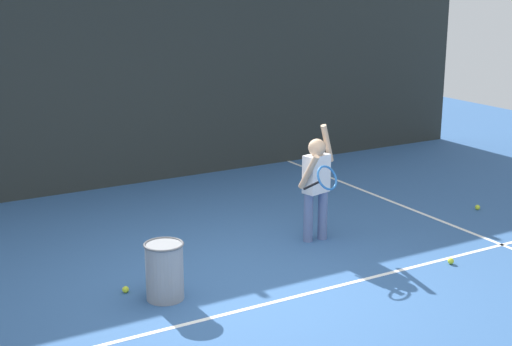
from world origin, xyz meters
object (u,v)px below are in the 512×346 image
Objects in this scene: tennis_ball_0 at (126,289)px; tennis_ball_4 at (478,207)px; ball_hopper at (165,270)px; tennis_ball_3 at (451,261)px; tennis_player at (317,180)px.

tennis_ball_0 is 1.00× the size of tennis_ball_4.
ball_hopper is 3.09m from tennis_ball_3.
tennis_ball_0 is 4.94m from tennis_ball_4.
tennis_player is at bearing 15.59° from ball_hopper.
ball_hopper is 4.69m from tennis_ball_4.
tennis_ball_4 is at bearing 6.05° from ball_hopper.
tennis_ball_4 is (2.50, -0.11, -0.69)m from tennis_player.
ball_hopper reaches higher than tennis_ball_3.
tennis_ball_4 is at bearing -15.43° from tennis_player.
ball_hopper is (-2.15, -0.60, -0.44)m from tennis_player.
tennis_player is 2.28m from ball_hopper.
tennis_ball_0 and tennis_ball_4 have the same top height.
tennis_player is 2.60m from tennis_ball_4.
tennis_ball_3 is (0.84, -1.33, -0.69)m from tennis_player.
tennis_ball_0 is at bearing 162.31° from tennis_ball_3.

